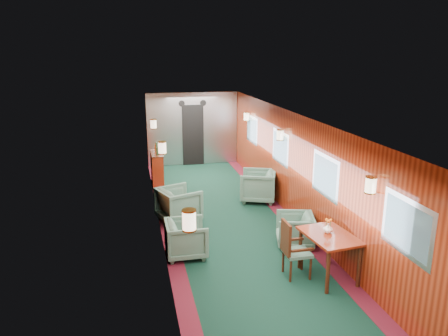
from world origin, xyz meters
The scene contains 12 objects.
room centered at (0.00, 0.00, 1.63)m, with size 12.00×12.10×2.40m.
bulkhead centered at (0.00, 5.91, 1.18)m, with size 2.98×0.17×2.39m.
windows_right centered at (1.49, 0.25, 1.45)m, with size 0.02×8.60×0.80m.
wall_sconces centered at (0.00, 0.57, 1.79)m, with size 2.97×7.97×0.25m.
dining_table centered at (1.11, -2.10, 0.65)m, with size 0.84×1.11×0.77m.
side_chair centered at (0.52, -1.94, 0.54)m, with size 0.45×0.47×0.99m.
credenza centered at (-1.34, 3.78, 0.48)m, with size 0.33×1.05×1.22m.
flower_vase centered at (1.11, -2.01, 0.85)m, with size 0.15×0.15×0.16m, color white.
armchair_left_near centered at (-1.11, -0.80, 0.34)m, with size 0.73×0.75×0.69m, color #1C4235.
armchair_left_far centered at (-1.05, 0.97, 0.38)m, with size 0.82×0.84×0.77m, color #1C4235.
armchair_right_near centered at (1.02, -0.80, 0.32)m, with size 0.69×0.71×0.64m, color #1C4235.
armchair_right_far centered at (1.06, 1.88, 0.39)m, with size 0.84×0.87×0.79m, color #1C4235.
Camera 1 is at (-2.01, -8.22, 3.72)m, focal length 35.00 mm.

